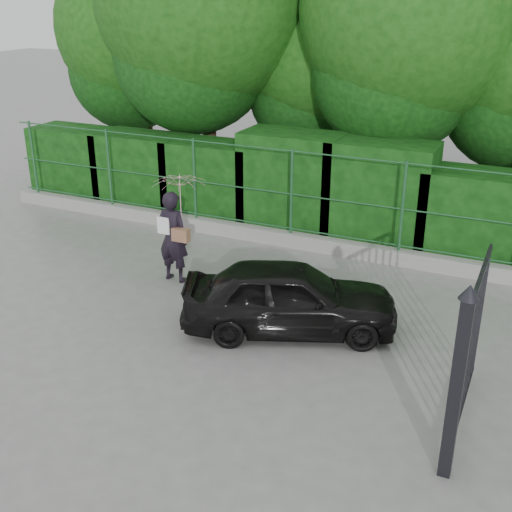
% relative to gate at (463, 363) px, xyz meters
% --- Properties ---
extents(ground, '(80.00, 80.00, 0.00)m').
position_rel_gate_xyz_m(ground, '(-4.60, 0.72, -1.19)').
color(ground, gray).
extents(kerb, '(14.00, 0.25, 0.30)m').
position_rel_gate_xyz_m(kerb, '(-4.60, 5.22, -1.04)').
color(kerb, '#9E9E99').
rests_on(kerb, ground).
extents(fence, '(14.13, 0.06, 1.80)m').
position_rel_gate_xyz_m(fence, '(-4.38, 5.22, 0.01)').
color(fence, '#21572F').
rests_on(fence, kerb).
extents(hedge, '(14.20, 1.20, 2.20)m').
position_rel_gate_xyz_m(hedge, '(-4.46, 6.22, -0.21)').
color(hedge, black).
rests_on(hedge, ground).
extents(trees, '(17.10, 6.15, 8.08)m').
position_rel_gate_xyz_m(trees, '(-3.46, 8.46, 3.43)').
color(trees, black).
rests_on(trees, ground).
extents(gate, '(0.22, 2.33, 2.36)m').
position_rel_gate_xyz_m(gate, '(0.00, 0.00, 0.00)').
color(gate, black).
rests_on(gate, ground).
extents(woman, '(0.96, 0.98, 2.04)m').
position_rel_gate_xyz_m(woman, '(-5.42, 2.76, 0.15)').
color(woman, black).
rests_on(woman, ground).
extents(car, '(3.65, 2.55, 1.15)m').
position_rel_gate_xyz_m(car, '(-2.85, 1.86, -0.61)').
color(car, black).
rests_on(car, ground).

